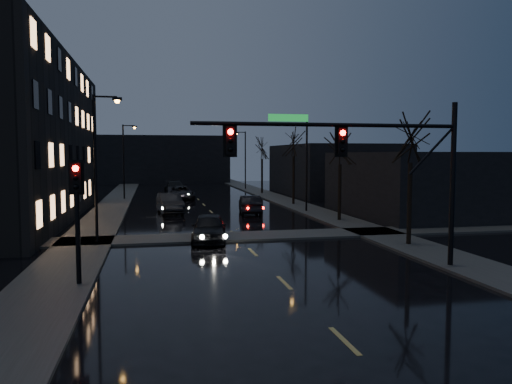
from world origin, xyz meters
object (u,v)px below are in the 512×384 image
oncoming_car_a (209,228)px  oncoming_car_b (170,203)px  lead_car (250,205)px  oncoming_car_c (181,193)px  oncoming_car_d (175,188)px

oncoming_car_a → oncoming_car_b: oncoming_car_b is taller
oncoming_car_a → lead_car: (4.75, 12.44, -0.03)m
oncoming_car_c → lead_car: 15.20m
oncoming_car_a → oncoming_car_c: oncoming_car_a is taller
oncoming_car_a → oncoming_car_b: 14.19m
oncoming_car_b → oncoming_car_d: bearing=80.0°
oncoming_car_b → oncoming_car_d: oncoming_car_d is taller
oncoming_car_a → oncoming_car_d: size_ratio=0.81×
oncoming_car_b → oncoming_car_d: size_ratio=0.88×
oncoming_car_a → oncoming_car_c: size_ratio=0.89×
oncoming_car_b → lead_car: (6.39, -1.65, -0.07)m
oncoming_car_a → lead_car: size_ratio=1.00×
oncoming_car_a → oncoming_car_d: 33.15m
oncoming_car_b → oncoming_car_c: bearing=76.4°
oncoming_car_c → oncoming_car_d: 6.28m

